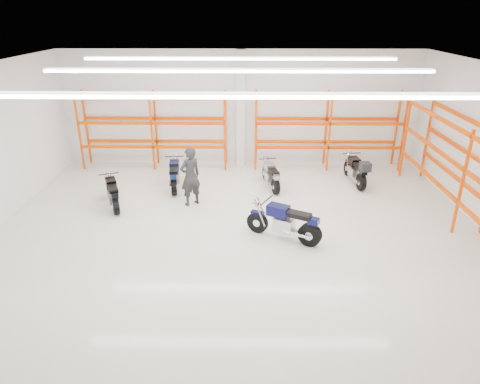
{
  "coord_description": "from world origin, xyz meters",
  "views": [
    {
      "loc": [
        0.2,
        -10.82,
        5.83
      ],
      "look_at": [
        0.04,
        0.5,
        1.0
      ],
      "focal_mm": 32.0,
      "sensor_mm": 36.0,
      "label": 1
    }
  ],
  "objects_px": {
    "motorcycle_back_c": "(271,176)",
    "standing_man": "(190,176)",
    "motorcycle_main": "(287,223)",
    "structural_column": "(241,109)",
    "motorcycle_back_b": "(175,175)",
    "motorcycle_back_d": "(357,171)",
    "motorcycle_back_a": "(113,194)"
  },
  "relations": [
    {
      "from": "motorcycle_back_c",
      "to": "standing_man",
      "type": "relative_size",
      "value": 0.96
    },
    {
      "from": "motorcycle_back_c",
      "to": "standing_man",
      "type": "bearing_deg",
      "value": -151.33
    },
    {
      "from": "motorcycle_back_c",
      "to": "motorcycle_back_d",
      "type": "bearing_deg",
      "value": 6.5
    },
    {
      "from": "motorcycle_back_b",
      "to": "motorcycle_back_c",
      "type": "height_order",
      "value": "motorcycle_back_b"
    },
    {
      "from": "motorcycle_back_d",
      "to": "structural_column",
      "type": "distance_m",
      "value": 5.04
    },
    {
      "from": "motorcycle_back_a",
      "to": "standing_man",
      "type": "bearing_deg",
      "value": 4.75
    },
    {
      "from": "motorcycle_back_c",
      "to": "structural_column",
      "type": "distance_m",
      "value": 3.32
    },
    {
      "from": "motorcycle_main",
      "to": "motorcycle_back_d",
      "type": "xyz_separation_m",
      "value": [
        2.86,
        4.1,
        0.01
      ]
    },
    {
      "from": "motorcycle_main",
      "to": "motorcycle_back_d",
      "type": "relative_size",
      "value": 0.95
    },
    {
      "from": "structural_column",
      "to": "motorcycle_back_a",
      "type": "bearing_deg",
      "value": -133.77
    },
    {
      "from": "motorcycle_back_c",
      "to": "motorcycle_back_d",
      "type": "height_order",
      "value": "motorcycle_back_d"
    },
    {
      "from": "motorcycle_back_c",
      "to": "motorcycle_back_d",
      "type": "relative_size",
      "value": 0.88
    },
    {
      "from": "motorcycle_back_d",
      "to": "motorcycle_back_b",
      "type": "bearing_deg",
      "value": -176.33
    },
    {
      "from": "standing_man",
      "to": "structural_column",
      "type": "xyz_separation_m",
      "value": [
        1.55,
        4.0,
        1.28
      ]
    },
    {
      "from": "motorcycle_back_b",
      "to": "motorcycle_back_d",
      "type": "xyz_separation_m",
      "value": [
        6.49,
        0.42,
        0.05
      ]
    },
    {
      "from": "structural_column",
      "to": "motorcycle_back_d",
      "type": "bearing_deg",
      "value": -27.7
    },
    {
      "from": "motorcycle_back_b",
      "to": "standing_man",
      "type": "xyz_separation_m",
      "value": [
        0.75,
        -1.39,
        0.5
      ]
    },
    {
      "from": "motorcycle_back_a",
      "to": "standing_man",
      "type": "xyz_separation_m",
      "value": [
        2.48,
        0.21,
        0.52
      ]
    },
    {
      "from": "motorcycle_back_c",
      "to": "motorcycle_main",
      "type": "bearing_deg",
      "value": -86.69
    },
    {
      "from": "motorcycle_back_a",
      "to": "structural_column",
      "type": "distance_m",
      "value": 6.1
    },
    {
      "from": "motorcycle_main",
      "to": "standing_man",
      "type": "relative_size",
      "value": 1.04
    },
    {
      "from": "motorcycle_back_c",
      "to": "motorcycle_back_d",
      "type": "distance_m",
      "value": 3.1
    },
    {
      "from": "motorcycle_back_d",
      "to": "standing_man",
      "type": "bearing_deg",
      "value": -162.55
    },
    {
      "from": "motorcycle_back_d",
      "to": "standing_man",
      "type": "relative_size",
      "value": 1.09
    },
    {
      "from": "motorcycle_main",
      "to": "motorcycle_back_b",
      "type": "xyz_separation_m",
      "value": [
        -3.62,
        3.68,
        -0.04
      ]
    },
    {
      "from": "motorcycle_main",
      "to": "structural_column",
      "type": "bearing_deg",
      "value": 101.87
    },
    {
      "from": "motorcycle_main",
      "to": "standing_man",
      "type": "distance_m",
      "value": 3.71
    },
    {
      "from": "motorcycle_back_d",
      "to": "standing_man",
      "type": "height_order",
      "value": "standing_man"
    },
    {
      "from": "structural_column",
      "to": "standing_man",
      "type": "bearing_deg",
      "value": -111.19
    },
    {
      "from": "motorcycle_back_c",
      "to": "structural_column",
      "type": "xyz_separation_m",
      "value": [
        -1.11,
        2.55,
        1.82
      ]
    },
    {
      "from": "structural_column",
      "to": "motorcycle_back_b",
      "type": "bearing_deg",
      "value": -131.35
    },
    {
      "from": "motorcycle_back_a",
      "to": "standing_man",
      "type": "distance_m",
      "value": 2.54
    }
  ]
}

